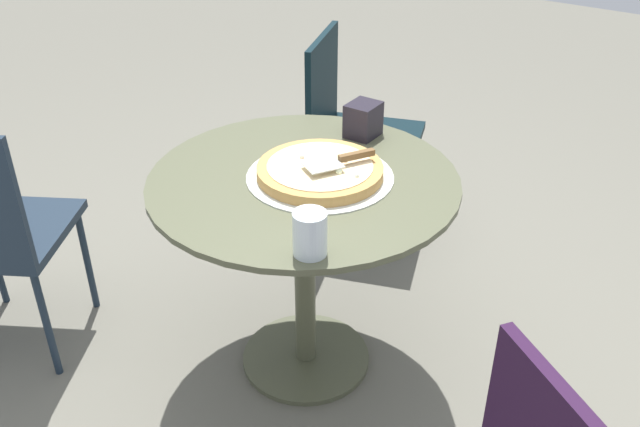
{
  "coord_description": "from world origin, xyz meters",
  "views": [
    {
      "loc": [
        1.4,
        1.01,
        1.63
      ],
      "look_at": [
        -0.03,
        0.04,
        0.57
      ],
      "focal_mm": 38.9,
      "sensor_mm": 36.0,
      "label": 1
    }
  ],
  "objects": [
    {
      "name": "patio_chair_near",
      "position": [
        -0.77,
        -0.33,
        0.49
      ],
      "size": [
        0.52,
        0.52,
        0.84
      ],
      "color": "black",
      "rests_on": "ground"
    },
    {
      "name": "pizza_on_tray",
      "position": [
        -0.03,
        0.04,
        0.71
      ],
      "size": [
        0.42,
        0.42,
        0.05
      ],
      "color": "silver",
      "rests_on": "patio_table"
    },
    {
      "name": "ground_plane",
      "position": [
        0.0,
        0.0,
        0.0
      ],
      "size": [
        10.0,
        10.0,
        0.0
      ],
      "primitive_type": "plane",
      "color": "#656357"
    },
    {
      "name": "drinking_cup",
      "position": [
        0.3,
        0.23,
        0.75
      ],
      "size": [
        0.08,
        0.08,
        0.11
      ],
      "primitive_type": "cylinder",
      "color": "silver",
      "rests_on": "patio_table"
    },
    {
      "name": "napkin_dispenser",
      "position": [
        -0.33,
        -0.01,
        0.75
      ],
      "size": [
        0.1,
        0.09,
        0.11
      ],
      "primitive_type": "cube",
      "rotation": [
        0.0,
        0.0,
        3.15
      ],
      "color": "black",
      "rests_on": "patio_table"
    },
    {
      "name": "pizza_server",
      "position": [
        -0.06,
        0.09,
        0.75
      ],
      "size": [
        0.21,
        0.15,
        0.02
      ],
      "color": "silver",
      "rests_on": "pizza_on_tray"
    },
    {
      "name": "patio_table",
      "position": [
        0.0,
        0.0,
        0.53
      ],
      "size": [
        0.89,
        0.89,
        0.69
      ],
      "color": "#4E513A",
      "rests_on": "ground"
    }
  ]
}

